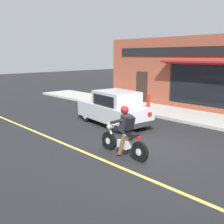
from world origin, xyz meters
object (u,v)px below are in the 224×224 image
traffic_cone (99,98)px  car_hatchback (114,108)px  fire_hydrant (148,101)px  motorcycle_with_rider (124,135)px

traffic_cone → car_hatchback: bearing=-123.8°
fire_hydrant → traffic_cone: bearing=99.6°
fire_hydrant → car_hatchback: bearing=-167.4°
car_hatchback → fire_hydrant: 3.62m
car_hatchback → traffic_cone: (2.92, 4.37, -0.33)m
fire_hydrant → traffic_cone: fire_hydrant is taller
motorcycle_with_rider → traffic_cone: (5.38, 7.32, -0.25)m
motorcycle_with_rider → traffic_cone: 9.09m
motorcycle_with_rider → fire_hydrant: (5.98, 3.74, -0.11)m
motorcycle_with_rider → traffic_cone: bearing=53.7°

